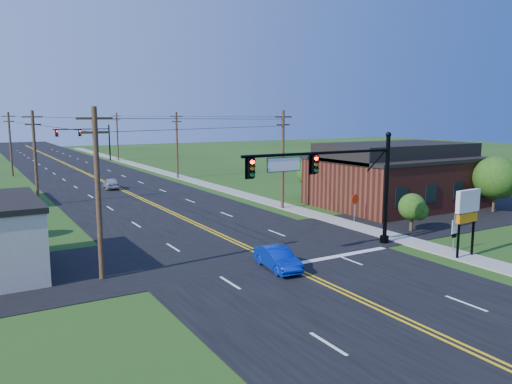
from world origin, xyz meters
TOP-DOWN VIEW (x-y plane):
  - ground at (0.00, 0.00)m, footprint 260.00×260.00m
  - road_main at (0.00, 50.00)m, footprint 16.00×220.00m
  - road_cross at (0.00, 12.00)m, footprint 70.00×10.00m
  - sidewalk at (10.50, 40.00)m, footprint 2.00×160.00m
  - signal_mast_main at (4.34, 8.00)m, footprint 11.30×0.60m
  - signal_mast_far at (4.44, 80.00)m, footprint 10.98×0.60m
  - brick_building at (20.00, 18.00)m, footprint 14.20×11.20m
  - utility_pole_left_a at (-9.50, 10.00)m, footprint 1.80×0.28m
  - utility_pole_left_b at (-9.50, 35.00)m, footprint 1.80×0.28m
  - utility_pole_left_c at (-9.50, 62.00)m, footprint 1.80×0.28m
  - utility_pole_right_a at (9.80, 22.00)m, footprint 1.80×0.28m
  - utility_pole_right_b at (9.80, 48.00)m, footprint 1.80×0.28m
  - utility_pole_right_c at (9.80, 78.00)m, footprint 1.80×0.28m
  - tree_right_front at (25.00, 11.00)m, footprint 3.80×3.80m
  - tree_right_back at (16.00, 26.00)m, footprint 3.00×3.00m
  - shrub_corner at (13.00, 9.50)m, footprint 2.00×2.00m
  - blue_car at (-0.64, 6.69)m, footprint 1.73×3.91m
  - distant_car at (-0.71, 42.43)m, footprint 1.87×3.89m
  - route_sign at (11.00, 4.20)m, footprint 0.60×0.12m
  - stop_sign at (11.68, 14.25)m, footprint 0.80×0.10m
  - pylon_sign at (10.50, 3.00)m, footprint 2.04×0.41m

SIDE VIEW (x-z plane):
  - ground at x=0.00m, z-range 0.00..0.00m
  - road_main at x=0.00m, z-range 0.00..0.04m
  - road_cross at x=0.00m, z-range 0.00..0.04m
  - sidewalk at x=10.50m, z-range 0.00..0.08m
  - blue_car at x=-0.64m, z-range 0.00..1.25m
  - distant_car at x=-0.71m, z-range 0.00..1.28m
  - route_sign at x=11.00m, z-range 0.20..2.61m
  - stop_sign at x=11.68m, z-range 0.50..2.76m
  - shrub_corner at x=13.00m, z-range 0.42..3.28m
  - brick_building at x=20.00m, z-range 0.00..4.70m
  - tree_right_back at x=16.00m, z-range 0.55..4.65m
  - pylon_sign at x=10.50m, z-range 0.96..5.11m
  - tree_right_front at x=25.00m, z-range 0.60..5.60m
  - signal_mast_far at x=4.44m, z-range 0.81..8.29m
  - utility_pole_left_a at x=-9.50m, z-range 0.22..9.22m
  - utility_pole_left_b at x=-9.50m, z-range 0.22..9.22m
  - utility_pole_left_c at x=-9.50m, z-range 0.22..9.22m
  - utility_pole_right_a at x=9.80m, z-range 0.22..9.22m
  - utility_pole_right_b at x=9.80m, z-range 0.22..9.22m
  - utility_pole_right_c at x=9.80m, z-range 0.22..9.22m
  - signal_mast_main at x=4.34m, z-range 1.01..8.49m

